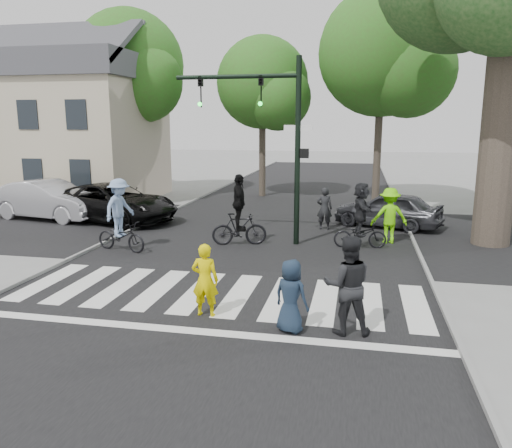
{
  "coord_description": "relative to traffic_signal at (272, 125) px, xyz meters",
  "views": [
    {
      "loc": [
        3.15,
        -9.82,
        3.99
      ],
      "look_at": [
        0.5,
        3.0,
        1.3
      ],
      "focal_mm": 35.0,
      "sensor_mm": 36.0,
      "label": 1
    }
  ],
  "objects": [
    {
      "name": "bystander_dark",
      "position": [
        1.59,
        2.53,
        -3.1
      ],
      "size": [
        0.59,
        0.4,
        1.6
      ],
      "primitive_type": "imported",
      "rotation": [
        0.0,
        0.0,
        3.17
      ],
      "color": "black",
      "rests_on": "ground"
    },
    {
      "name": "car_suv",
      "position": [
        -6.95,
        2.37,
        -3.13
      ],
      "size": [
        6.05,
        4.02,
        1.54
      ],
      "primitive_type": "imported",
      "rotation": [
        0.0,
        0.0,
        1.28
      ],
      "color": "black",
      "rests_on": "ground"
    },
    {
      "name": "cyclist_right",
      "position": [
        2.91,
        -0.06,
        -2.96
      ],
      "size": [
        1.72,
        1.6,
        2.12
      ],
      "color": "black",
      "rests_on": "ground"
    },
    {
      "name": "pedestrian_child",
      "position": [
        1.62,
        -7.02,
        -3.18
      ],
      "size": [
        0.83,
        0.7,
        1.44
      ],
      "primitive_type": "imported",
      "rotation": [
        0.0,
        0.0,
        2.73
      ],
      "color": "#192739",
      "rests_on": "ground"
    },
    {
      "name": "bg_tree_2",
      "position": [
        -2.11,
        10.42,
        1.88
      ],
      "size": [
        5.04,
        4.8,
        8.4
      ],
      "color": "brown",
      "rests_on": "ground"
    },
    {
      "name": "pedestrian_woman",
      "position": [
        -0.24,
        -6.57,
        -3.12
      ],
      "size": [
        0.57,
        0.38,
        1.55
      ],
      "primitive_type": "imported",
      "rotation": [
        0.0,
        0.0,
        3.15
      ],
      "color": "#EFDA00",
      "rests_on": "ground"
    },
    {
      "name": "bystander_hivis",
      "position": [
        3.85,
        0.8,
        -2.97
      ],
      "size": [
        1.3,
        0.89,
        1.86
      ],
      "primitive_type": "imported",
      "rotation": [
        0.0,
        0.0,
        3.32
      ],
      "color": "#6DEA08",
      "rests_on": "ground"
    },
    {
      "name": "cyclist_mid",
      "position": [
        -0.98,
        -0.47,
        -2.94
      ],
      "size": [
        1.86,
        1.17,
        2.34
      ],
      "color": "black",
      "rests_on": "ground"
    },
    {
      "name": "crosswalk",
      "position": [
        -0.35,
        -5.54,
        -3.89
      ],
      "size": [
        10.0,
        3.85,
        0.01
      ],
      "color": "silver",
      "rests_on": "ground"
    },
    {
      "name": "curb_left",
      "position": [
        -5.4,
        -1.2,
        -3.85
      ],
      "size": [
        0.1,
        70.0,
        0.1
      ],
      "primitive_type": "cube",
      "color": "gray",
      "rests_on": "ground"
    },
    {
      "name": "bg_tree_0",
      "position": [
        -14.09,
        9.8,
        2.24
      ],
      "size": [
        5.46,
        5.2,
        8.97
      ],
      "color": "brown",
      "rests_on": "ground"
    },
    {
      "name": "bg_tree_1",
      "position": [
        -9.06,
        9.28,
        2.75
      ],
      "size": [
        6.09,
        5.8,
        9.8
      ],
      "color": "brown",
      "rests_on": "ground"
    },
    {
      "name": "car_grey",
      "position": [
        3.95,
        3.46,
        -3.21
      ],
      "size": [
        4.35,
        2.9,
        1.38
      ],
      "primitive_type": "imported",
      "rotation": [
        0.0,
        0.0,
        -1.92
      ],
      "color": "#323337",
      "rests_on": "ground"
    },
    {
      "name": "car_silver",
      "position": [
        -9.78,
        2.27,
        -3.09
      ],
      "size": [
        5.14,
        2.52,
        1.62
      ],
      "primitive_type": "imported",
      "rotation": [
        0.0,
        0.0,
        1.4
      ],
      "color": "#B8B7BD",
      "rests_on": "ground"
    },
    {
      "name": "bg_tree_3",
      "position": [
        3.95,
        9.07,
        3.04
      ],
      "size": [
        6.3,
        6.0,
        10.2
      ],
      "color": "brown",
      "rests_on": "ground"
    },
    {
      "name": "cyclist_left",
      "position": [
        -4.43,
        -1.98,
        -2.91
      ],
      "size": [
        1.9,
        1.3,
        2.28
      ],
      "color": "black",
      "rests_on": "ground"
    },
    {
      "name": "curb_right",
      "position": [
        4.7,
        -1.2,
        -3.85
      ],
      "size": [
        0.1,
        70.0,
        0.1
      ],
      "primitive_type": "cube",
      "color": "gray",
      "rests_on": "ground"
    },
    {
      "name": "pedestrian_adult",
      "position": [
        2.67,
        -6.86,
        -2.94
      ],
      "size": [
        1.04,
        0.86,
        1.93
      ],
      "primitive_type": "imported",
      "rotation": [
        0.0,
        0.0,
        3.29
      ],
      "color": "black",
      "rests_on": "ground"
    },
    {
      "name": "traffic_signal",
      "position": [
        0.0,
        0.0,
        0.0
      ],
      "size": [
        4.45,
        0.29,
        6.0
      ],
      "color": "black",
      "rests_on": "ground"
    },
    {
      "name": "ground",
      "position": [
        -0.35,
        -6.2,
        -3.9
      ],
      "size": [
        120.0,
        120.0,
        0.0
      ],
      "primitive_type": "plane",
      "color": "gray",
      "rests_on": "ground"
    },
    {
      "name": "road_stem",
      "position": [
        -0.35,
        -1.2,
        -3.9
      ],
      "size": [
        10.0,
        70.0,
        0.01
      ],
      "primitive_type": "cube",
      "color": "black",
      "rests_on": "ground"
    },
    {
      "name": "road_cross",
      "position": [
        -0.35,
        1.8,
        -3.89
      ],
      "size": [
        70.0,
        10.0,
        0.01
      ],
      "primitive_type": "cube",
      "color": "black",
      "rests_on": "ground"
    },
    {
      "name": "house",
      "position": [
        -11.85,
        7.78,
        -0.1
      ],
      "size": [
        8.4,
        8.1,
        8.82
      ],
      "color": "#BCA594",
      "rests_on": "ground"
    }
  ]
}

